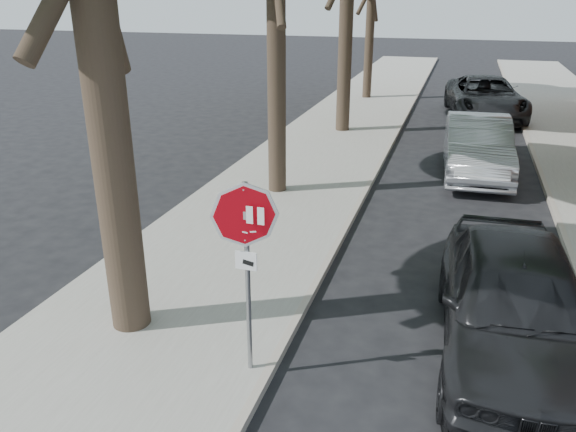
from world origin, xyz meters
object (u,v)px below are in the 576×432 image
at_px(car_a, 514,303).
at_px(car_d, 485,97).
at_px(car_b, 477,146).
at_px(stop_sign, 246,243).

bearing_deg(car_a, car_d, 87.79).
relative_size(car_a, car_b, 1.01).
distance_m(car_b, car_d, 8.08).
relative_size(stop_sign, car_b, 0.54).
bearing_deg(car_d, car_b, -100.34).
relative_size(stop_sign, car_a, 0.54).
bearing_deg(car_a, stop_sign, -157.60).
distance_m(car_a, car_b, 8.74).
distance_m(car_a, car_d, 16.80).
bearing_deg(car_a, car_b, 90.34).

